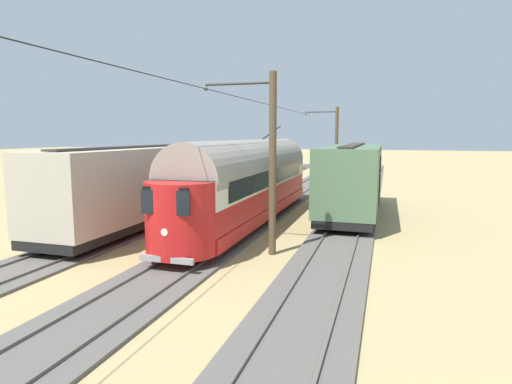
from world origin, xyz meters
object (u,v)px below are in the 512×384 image
(boxcar_adjacent, at_px, (139,183))
(vintage_streetcar, at_px, (250,180))
(boxcar_far_siding, at_px, (353,178))
(catenary_pole_foreground, at_px, (335,146))
(catenary_pole_mid_near, at_px, (271,161))

(boxcar_adjacent, bearing_deg, vintage_streetcar, -153.27)
(vintage_streetcar, xyz_separation_m, boxcar_adjacent, (4.93, 2.48, -0.10))
(boxcar_far_siding, height_order, catenary_pole_foreground, catenary_pole_foreground)
(boxcar_far_siding, relative_size, catenary_pole_foreground, 1.68)
(boxcar_far_siding, distance_m, catenary_pole_mid_near, 9.47)
(catenary_pole_foreground, relative_size, catenary_pole_mid_near, 1.00)
(vintage_streetcar, height_order, boxcar_adjacent, vintage_streetcar)
(catenary_pole_foreground, height_order, catenary_pole_mid_near, same)
(boxcar_far_siding, bearing_deg, vintage_streetcar, 36.07)
(vintage_streetcar, bearing_deg, catenary_pole_mid_near, 115.21)
(boxcar_adjacent, distance_m, catenary_pole_mid_near, 8.20)
(vintage_streetcar, distance_m, boxcar_adjacent, 5.53)
(vintage_streetcar, height_order, boxcar_far_siding, vintage_streetcar)
(vintage_streetcar, xyz_separation_m, boxcar_far_siding, (-4.93, -3.59, -0.10))
(vintage_streetcar, distance_m, catenary_pole_foreground, 15.73)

